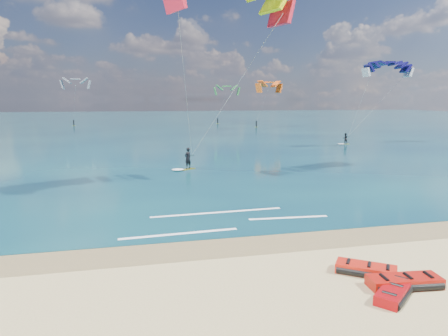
# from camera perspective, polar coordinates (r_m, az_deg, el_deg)

# --- Properties ---
(ground) EXTENTS (320.00, 320.00, 0.00)m
(ground) POSITION_cam_1_polar(r_m,az_deg,el_deg) (53.25, -10.29, 2.90)
(ground) COLOR tan
(ground) RESTS_ON ground
(wet_sand_strip) EXTENTS (320.00, 2.40, 0.01)m
(wet_sand_strip) POSITION_cam_1_polar(r_m,az_deg,el_deg) (17.16, -4.67, -11.54)
(wet_sand_strip) COLOR brown
(wet_sand_strip) RESTS_ON ground
(sea) EXTENTS (320.00, 200.00, 0.04)m
(sea) POSITION_cam_1_polar(r_m,az_deg,el_deg) (117.03, -11.69, 6.53)
(sea) COLOR #0B2A3E
(sea) RESTS_ON ground
(packed_kite_left) EXTENTS (2.76, 1.43, 0.43)m
(packed_kite_left) POSITION_cam_1_polar(r_m,az_deg,el_deg) (15.28, 24.31, -15.21)
(packed_kite_left) COLOR #AD1209
(packed_kite_left) RESTS_ON ground
(packed_kite_mid) EXTENTS (2.53, 2.29, 0.42)m
(packed_kite_mid) POSITION_cam_1_polar(r_m,az_deg,el_deg) (15.78, 19.57, -14.08)
(packed_kite_mid) COLOR red
(packed_kite_mid) RESTS_ON ground
(packed_kite_right) EXTENTS (2.45, 2.28, 0.38)m
(packed_kite_right) POSITION_cam_1_polar(r_m,az_deg,el_deg) (14.54, 23.18, -16.44)
(packed_kite_right) COLOR #A1060A
(packed_kite_right) RESTS_ON ground
(kitesurfer_main) EXTENTS (10.49, 11.02, 16.23)m
(kitesurfer_main) POSITION_cam_1_polar(r_m,az_deg,el_deg) (31.56, -2.22, 13.56)
(kitesurfer_main) COLOR gold
(kitesurfer_main) RESTS_ON sea
(kitesurfer_far) EXTENTS (8.83, 5.27, 12.18)m
(kitesurfer_far) POSITION_cam_1_polar(r_m,az_deg,el_deg) (57.47, 19.80, 9.36)
(kitesurfer_far) COLOR #C4DB20
(kitesurfer_far) RESTS_ON sea
(shoreline_foam) EXTENTS (10.87, 3.62, 0.01)m
(shoreline_foam) POSITION_cam_1_polar(r_m,az_deg,el_deg) (20.92, 0.05, -7.43)
(shoreline_foam) COLOR white
(shoreline_foam) RESTS_ON ground
(distant_kites) EXTENTS (77.41, 30.32, 14.44)m
(distant_kites) POSITION_cam_1_polar(r_m,az_deg,el_deg) (98.36, -16.26, 9.10)
(distant_kites) COLOR teal
(distant_kites) RESTS_ON ground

